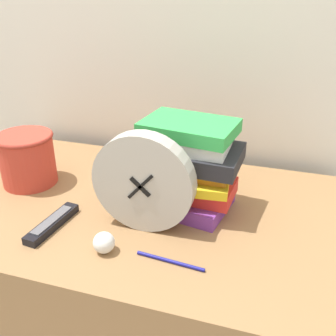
{
  "coord_description": "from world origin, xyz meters",
  "views": [
    {
      "loc": [
        0.35,
        -0.51,
        1.31
      ],
      "look_at": [
        0.09,
        0.32,
        0.88
      ],
      "focal_mm": 42.0,
      "sensor_mm": 36.0,
      "label": 1
    }
  ],
  "objects_px": {
    "book_stack": "(190,166)",
    "pen": "(170,261)",
    "basket": "(27,157)",
    "tv_remote": "(52,223)",
    "crumpled_paper_ball": "(106,243)",
    "desk_clock": "(143,183)"
  },
  "relations": [
    {
      "from": "desk_clock",
      "to": "crumpled_paper_ball",
      "type": "distance_m",
      "value": 0.16
    },
    {
      "from": "book_stack",
      "to": "pen",
      "type": "relative_size",
      "value": 1.7
    },
    {
      "from": "crumpled_paper_ball",
      "to": "pen",
      "type": "distance_m",
      "value": 0.15
    },
    {
      "from": "tv_remote",
      "to": "desk_clock",
      "type": "bearing_deg",
      "value": 17.68
    },
    {
      "from": "desk_clock",
      "to": "book_stack",
      "type": "height_order",
      "value": "desk_clock"
    },
    {
      "from": "tv_remote",
      "to": "pen",
      "type": "distance_m",
      "value": 0.32
    },
    {
      "from": "book_stack",
      "to": "basket",
      "type": "bearing_deg",
      "value": -178.25
    },
    {
      "from": "book_stack",
      "to": "pen",
      "type": "bearing_deg",
      "value": -85.23
    },
    {
      "from": "book_stack",
      "to": "basket",
      "type": "height_order",
      "value": "book_stack"
    },
    {
      "from": "basket",
      "to": "crumpled_paper_ball",
      "type": "distance_m",
      "value": 0.43
    },
    {
      "from": "crumpled_paper_ball",
      "to": "book_stack",
      "type": "bearing_deg",
      "value": 62.54
    },
    {
      "from": "basket",
      "to": "pen",
      "type": "distance_m",
      "value": 0.57
    },
    {
      "from": "desk_clock",
      "to": "basket",
      "type": "bearing_deg",
      "value": 164.2
    },
    {
      "from": "basket",
      "to": "tv_remote",
      "type": "xyz_separation_m",
      "value": [
        0.19,
        -0.19,
        -0.07
      ]
    },
    {
      "from": "crumpled_paper_ball",
      "to": "pen",
      "type": "bearing_deg",
      "value": 2.88
    },
    {
      "from": "basket",
      "to": "crumpled_paper_ball",
      "type": "xyz_separation_m",
      "value": [
        0.36,
        -0.24,
        -0.06
      ]
    },
    {
      "from": "desk_clock",
      "to": "book_stack",
      "type": "xyz_separation_m",
      "value": [
        0.08,
        0.13,
        -0.01
      ]
    },
    {
      "from": "book_stack",
      "to": "basket",
      "type": "distance_m",
      "value": 0.49
    },
    {
      "from": "book_stack",
      "to": "crumpled_paper_ball",
      "type": "xyz_separation_m",
      "value": [
        -0.13,
        -0.25,
        -0.09
      ]
    },
    {
      "from": "crumpled_paper_ball",
      "to": "pen",
      "type": "xyz_separation_m",
      "value": [
        0.15,
        0.01,
        -0.02
      ]
    },
    {
      "from": "desk_clock",
      "to": "crumpled_paper_ball",
      "type": "relative_size",
      "value": 5.03
    },
    {
      "from": "book_stack",
      "to": "tv_remote",
      "type": "xyz_separation_m",
      "value": [
        -0.3,
        -0.2,
        -0.11
      ]
    }
  ]
}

